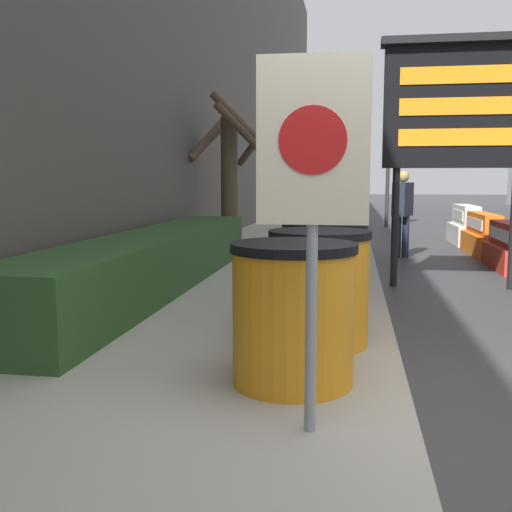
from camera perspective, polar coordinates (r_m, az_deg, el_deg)
ground_plane at (r=3.54m, az=15.23°, el=-17.70°), size 120.00×120.00×0.00m
sidewalk_left at (r=3.72m, az=-12.42°, el=-15.02°), size 3.36×56.00×0.16m
hedge_strip at (r=7.46m, az=-9.51°, el=-0.39°), size 0.90×6.74×0.68m
bare_tree at (r=11.28m, az=-2.45°, el=8.58°), size 1.86×1.98×2.88m
barrel_drum_foreground at (r=3.89m, az=3.56°, el=-5.48°), size 0.82×0.82×0.92m
barrel_drum_middle at (r=4.82m, az=6.03°, el=-3.01°), size 0.82×0.82×0.92m
barrel_drum_back at (r=5.77m, az=6.50°, el=-1.31°), size 0.82×0.82×0.92m
warning_sign at (r=3.03m, az=5.41°, el=7.79°), size 0.57×0.08×1.93m
message_board at (r=8.62m, az=18.73°, el=13.32°), size 2.07×0.36×3.34m
jersey_barrier_red_striped at (r=10.76m, az=23.09°, el=0.62°), size 0.58×1.70×0.78m
jersey_barrier_orange_near at (r=12.83m, az=20.82°, el=1.79°), size 0.57×1.81×0.82m
jersey_barrier_white at (r=14.74m, az=19.32°, el=2.64°), size 0.59×1.72×0.90m
traffic_light_near_curb at (r=19.39m, az=12.53°, el=10.18°), size 0.28×0.44×3.46m
pedestrian_worker at (r=11.75m, az=13.78°, el=4.59°), size 0.43×0.50×1.65m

